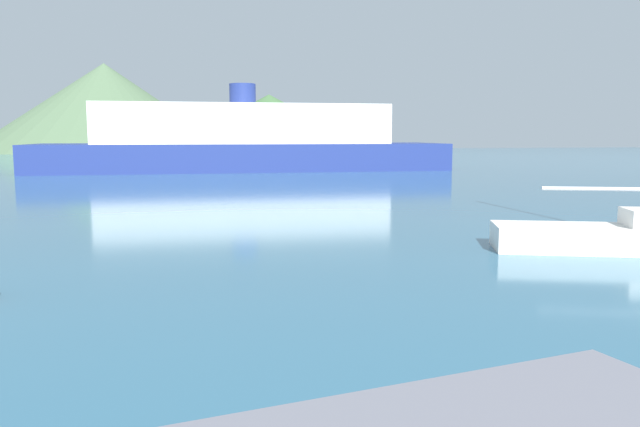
{
  "coord_description": "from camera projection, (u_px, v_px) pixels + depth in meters",
  "views": [
    {
      "loc": [
        -3.8,
        1.65,
        2.81
      ],
      "look_at": [
        -0.85,
        14.0,
        1.2
      ],
      "focal_mm": 35.0,
      "sensor_mm": 36.0,
      "label": 1
    }
  ],
  "objects": [
    {
      "name": "hill_west",
      "position": [
        105.0,
        107.0,
        106.86
      ],
      "size": [
        43.36,
        43.36,
        14.85
      ],
      "color": "#4C6647",
      "rests_on": "ground_plane"
    },
    {
      "name": "hill_central",
      "position": [
        269.0,
        122.0,
        111.44
      ],
      "size": [
        37.38,
        37.38,
        9.89
      ],
      "color": "#3D6038",
      "rests_on": "ground_plane"
    },
    {
      "name": "ferry_distant",
      "position": [
        243.0,
        141.0,
        49.2
      ],
      "size": [
        32.02,
        9.31,
        6.74
      ],
      "rotation": [
        0.0,
        0.0,
        -0.03
      ],
      "color": "navy",
      "rests_on": "ground_plane"
    }
  ]
}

